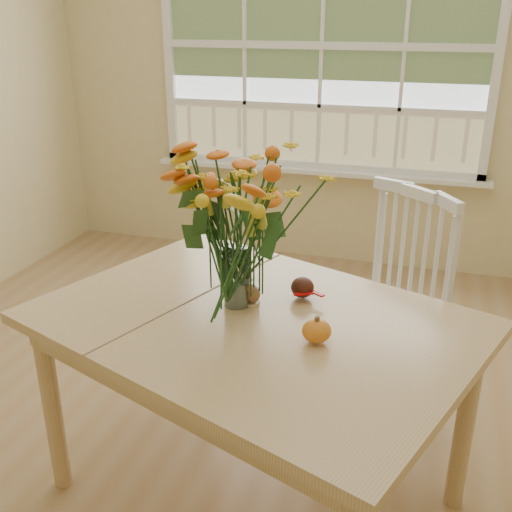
% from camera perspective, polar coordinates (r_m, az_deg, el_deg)
% --- Properties ---
extents(floor, '(4.00, 4.50, 0.01)m').
position_cam_1_polar(floor, '(2.80, -4.47, -16.95)').
color(floor, '#A47C4F').
rests_on(floor, ground).
extents(wall_back, '(4.00, 0.02, 2.70)m').
position_cam_1_polar(wall_back, '(4.36, 6.27, 16.70)').
color(wall_back, beige).
rests_on(wall_back, floor).
extents(window, '(2.42, 0.12, 1.74)m').
position_cam_1_polar(window, '(4.31, 6.27, 19.06)').
color(window, silver).
rests_on(window, wall_back).
extents(dining_table, '(1.73, 1.49, 0.78)m').
position_cam_1_polar(dining_table, '(2.13, -0.16, -7.99)').
color(dining_table, tan).
rests_on(dining_table, floor).
extents(windsor_chair, '(0.67, 0.66, 1.04)m').
position_cam_1_polar(windsor_chair, '(2.75, 12.83, -3.80)').
color(windsor_chair, white).
rests_on(windsor_chair, floor).
extents(flower_vase, '(0.45, 0.45, 0.53)m').
position_cam_1_polar(flower_vase, '(2.05, -1.90, 3.43)').
color(flower_vase, white).
rests_on(flower_vase, dining_table).
extents(pumpkin, '(0.09, 0.09, 0.07)m').
position_cam_1_polar(pumpkin, '(1.93, 5.79, -7.21)').
color(pumpkin, '#CF6118').
rests_on(pumpkin, dining_table).
extents(turkey_figurine, '(0.10, 0.10, 0.10)m').
position_cam_1_polar(turkey_figurine, '(2.16, -0.49, -3.56)').
color(turkey_figurine, '#CCB78C').
rests_on(turkey_figurine, dining_table).
extents(dark_gourd, '(0.13, 0.09, 0.08)m').
position_cam_1_polar(dark_gourd, '(2.21, 4.44, -3.09)').
color(dark_gourd, '#38160F').
rests_on(dark_gourd, dining_table).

